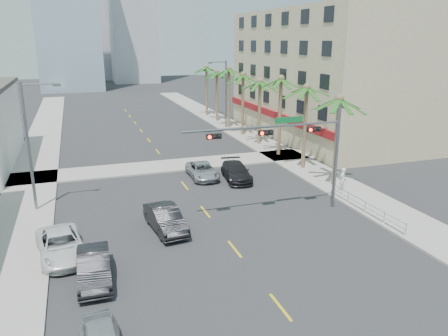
# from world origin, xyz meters

# --- Properties ---
(ground) EXTENTS (260.00, 260.00, 0.00)m
(ground) POSITION_xyz_m (0.00, 0.00, 0.00)
(ground) COLOR #262628
(ground) RESTS_ON ground
(sidewalk_right) EXTENTS (4.00, 120.00, 0.15)m
(sidewalk_right) POSITION_xyz_m (12.00, 20.00, 0.07)
(sidewalk_right) COLOR gray
(sidewalk_right) RESTS_ON ground
(sidewalk_left) EXTENTS (4.00, 120.00, 0.15)m
(sidewalk_left) POSITION_xyz_m (-12.00, 20.00, 0.07)
(sidewalk_left) COLOR gray
(sidewalk_left) RESTS_ON ground
(sidewalk_cross) EXTENTS (80.00, 4.00, 0.15)m
(sidewalk_cross) POSITION_xyz_m (0.00, 22.00, 0.07)
(sidewalk_cross) COLOR gray
(sidewalk_cross) RESTS_ON ground
(building_right) EXTENTS (15.25, 28.00, 15.00)m
(building_right) POSITION_xyz_m (21.99, 30.00, 7.50)
(building_right) COLOR tan
(building_right) RESTS_ON ground
(tower_far_center) EXTENTS (16.00, 16.00, 42.00)m
(tower_far_center) POSITION_xyz_m (-3.00, 125.00, 21.00)
(tower_far_center) COLOR #ADADB2
(tower_far_center) RESTS_ON ground
(traffic_signal_mast) EXTENTS (11.12, 0.54, 7.20)m
(traffic_signal_mast) POSITION_xyz_m (5.78, 7.95, 5.06)
(traffic_signal_mast) COLOR slate
(traffic_signal_mast) RESTS_ON ground
(palm_tree_0) EXTENTS (4.80, 4.80, 7.80)m
(palm_tree_0) POSITION_xyz_m (11.60, 12.00, 7.08)
(palm_tree_0) COLOR brown
(palm_tree_0) RESTS_ON ground
(palm_tree_1) EXTENTS (4.80, 4.80, 8.16)m
(palm_tree_1) POSITION_xyz_m (11.60, 17.20, 7.43)
(palm_tree_1) COLOR brown
(palm_tree_1) RESTS_ON ground
(palm_tree_2) EXTENTS (4.80, 4.80, 8.52)m
(palm_tree_2) POSITION_xyz_m (11.60, 22.40, 7.78)
(palm_tree_2) COLOR brown
(palm_tree_2) RESTS_ON ground
(palm_tree_3) EXTENTS (4.80, 4.80, 7.80)m
(palm_tree_3) POSITION_xyz_m (11.60, 27.60, 7.08)
(palm_tree_3) COLOR brown
(palm_tree_3) RESTS_ON ground
(palm_tree_4) EXTENTS (4.80, 4.80, 8.16)m
(palm_tree_4) POSITION_xyz_m (11.60, 32.80, 7.43)
(palm_tree_4) COLOR brown
(palm_tree_4) RESTS_ON ground
(palm_tree_5) EXTENTS (4.80, 4.80, 8.52)m
(palm_tree_5) POSITION_xyz_m (11.60, 38.00, 7.78)
(palm_tree_5) COLOR brown
(palm_tree_5) RESTS_ON ground
(palm_tree_6) EXTENTS (4.80, 4.80, 7.80)m
(palm_tree_6) POSITION_xyz_m (11.60, 43.20, 7.08)
(palm_tree_6) COLOR brown
(palm_tree_6) RESTS_ON ground
(palm_tree_7) EXTENTS (4.80, 4.80, 8.16)m
(palm_tree_7) POSITION_xyz_m (11.60, 48.40, 7.43)
(palm_tree_7) COLOR brown
(palm_tree_7) RESTS_ON ground
(streetlight_left) EXTENTS (2.55, 0.25, 9.00)m
(streetlight_left) POSITION_xyz_m (-11.00, 14.00, 5.06)
(streetlight_left) COLOR slate
(streetlight_left) RESTS_ON ground
(streetlight_right) EXTENTS (2.55, 0.25, 9.00)m
(streetlight_right) POSITION_xyz_m (11.00, 38.00, 5.06)
(streetlight_right) COLOR slate
(streetlight_right) RESTS_ON ground
(guardrail) EXTENTS (0.08, 8.08, 1.00)m
(guardrail) POSITION_xyz_m (10.30, 6.00, 0.67)
(guardrail) COLOR silver
(guardrail) RESTS_ON ground
(car_parked_mid) EXTENTS (1.69, 4.55, 1.49)m
(car_parked_mid) POSITION_xyz_m (-7.80, 3.04, 0.74)
(car_parked_mid) COLOR black
(car_parked_mid) RESTS_ON ground
(car_parked_far) EXTENTS (3.04, 5.38, 1.42)m
(car_parked_far) POSITION_xyz_m (-9.40, 6.22, 0.71)
(car_parked_far) COLOR white
(car_parked_far) RESTS_ON ground
(car_lane_left) EXTENTS (2.19, 4.87, 1.55)m
(car_lane_left) POSITION_xyz_m (-3.23, 7.85, 0.78)
(car_lane_left) COLOR black
(car_lane_left) RESTS_ON ground
(car_lane_center) EXTENTS (2.30, 4.80, 1.32)m
(car_lane_center) POSITION_xyz_m (2.00, 17.61, 0.66)
(car_lane_center) COLOR silver
(car_lane_center) RESTS_ON ground
(car_lane_right) EXTENTS (2.69, 5.23, 1.45)m
(car_lane_right) POSITION_xyz_m (4.60, 16.16, 0.73)
(car_lane_right) COLOR black
(car_lane_right) RESTS_ON ground
(pedestrian) EXTENTS (0.81, 0.78, 1.87)m
(pedestrian) POSITION_xyz_m (11.31, 10.41, 1.08)
(pedestrian) COLOR white
(pedestrian) RESTS_ON sidewalk_right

